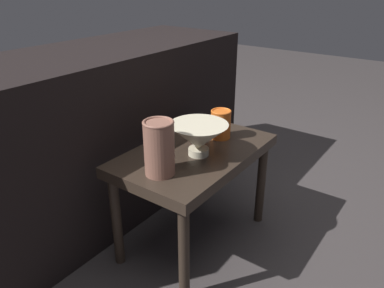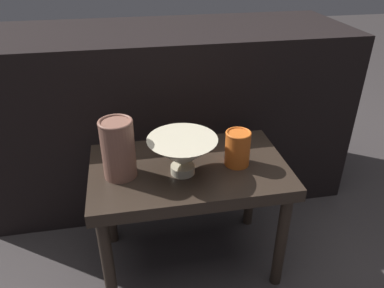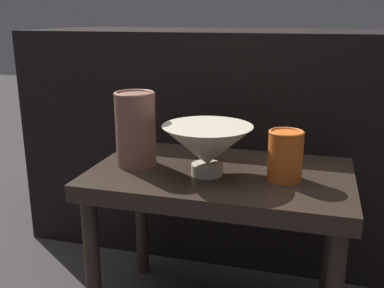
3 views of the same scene
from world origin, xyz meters
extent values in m
plane|color=#383333|center=(0.00, 0.00, 0.00)|extent=(8.00, 8.00, 0.00)
cube|color=#2D231C|center=(0.00, 0.00, 0.38)|extent=(0.60, 0.37, 0.04)
cylinder|color=#2D231C|center=(-0.27, -0.15, 0.18)|extent=(0.04, 0.04, 0.36)
cylinder|color=#2D231C|center=(0.27, -0.15, 0.18)|extent=(0.04, 0.04, 0.36)
cylinder|color=#2D231C|center=(-0.27, 0.15, 0.18)|extent=(0.04, 0.04, 0.36)
cylinder|color=#2D231C|center=(0.27, 0.15, 0.18)|extent=(0.04, 0.04, 0.36)
cube|color=black|center=(0.00, 0.50, 0.35)|extent=(1.44, 0.50, 0.71)
cylinder|color=beige|center=(-0.02, -0.03, 0.41)|extent=(0.07, 0.07, 0.03)
cone|color=beige|center=(-0.02, -0.03, 0.47)|extent=(0.20, 0.20, 0.09)
cylinder|color=brown|center=(-0.21, -0.01, 0.49)|extent=(0.10, 0.10, 0.17)
torus|color=brown|center=(-0.21, -0.01, 0.58)|extent=(0.10, 0.10, 0.01)
cylinder|color=orange|center=(0.15, -0.02, 0.45)|extent=(0.08, 0.08, 0.11)
torus|color=orange|center=(0.15, -0.02, 0.51)|extent=(0.08, 0.08, 0.01)
camera|label=1|loc=(-0.99, -0.71, 0.99)|focal=35.00mm
camera|label=2|loc=(-0.17, -0.95, 1.03)|focal=35.00mm
camera|label=3|loc=(0.21, -0.98, 0.75)|focal=42.00mm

